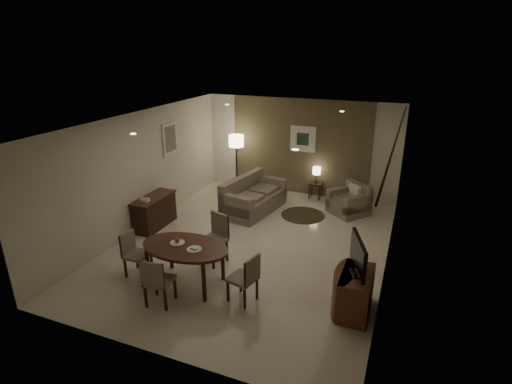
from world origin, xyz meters
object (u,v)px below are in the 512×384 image
at_px(floor_lamp, 237,164).
at_px(chair_right, 242,278).
at_px(sofa, 254,195).
at_px(dining_table, 186,265).
at_px(side_table, 316,190).
at_px(chair_near, 159,280).
at_px(armchair, 349,199).
at_px(console_desk, 155,212).
at_px(chair_far, 213,240).
at_px(tv_cabinet, 356,293).
at_px(chair_left, 137,254).

bearing_deg(floor_lamp, chair_right, -64.68).
distance_m(chair_right, floor_lamp, 5.38).
bearing_deg(sofa, chair_right, -150.79).
bearing_deg(dining_table, floor_lamp, 103.64).
bearing_deg(dining_table, side_table, 77.25).
xyz_separation_m(chair_near, armchair, (2.27, 4.95, -0.06)).
bearing_deg(sofa, armchair, -62.28).
bearing_deg(floor_lamp, sofa, -49.58).
height_order(console_desk, chair_right, chair_right).
xyz_separation_m(dining_table, side_table, (1.14, 5.03, -0.15)).
bearing_deg(sofa, chair_far, -165.47).
bearing_deg(armchair, tv_cabinet, -38.56).
bearing_deg(chair_near, chair_far, -103.73).
relative_size(side_table, floor_lamp, 0.27).
bearing_deg(side_table, dining_table, -102.75).
xyz_separation_m(dining_table, chair_far, (0.09, 0.86, 0.11)).
height_order(tv_cabinet, dining_table, dining_table).
height_order(chair_left, floor_lamp, floor_lamp).
height_order(chair_near, side_table, chair_near).
bearing_deg(side_table, chair_far, -104.17).
height_order(chair_far, floor_lamp, floor_lamp).
distance_m(console_desk, armchair, 4.80).
height_order(chair_near, floor_lamp, floor_lamp).
xyz_separation_m(chair_far, armchair, (2.08, 3.42, -0.11)).
xyz_separation_m(chair_near, floor_lamp, (-1.06, 5.43, 0.39)).
xyz_separation_m(sofa, armchair, (2.29, 0.73, -0.06)).
height_order(chair_near, sofa, chair_near).
distance_m(tv_cabinet, sofa, 4.47).
bearing_deg(side_table, chair_left, -112.61).
bearing_deg(console_desk, dining_table, -42.91).
relative_size(sofa, floor_lamp, 1.12).
height_order(dining_table, chair_far, chair_far).
bearing_deg(chair_left, chair_far, -49.40).
relative_size(dining_table, chair_left, 1.90).
bearing_deg(chair_near, armchair, -121.47).
bearing_deg(sofa, console_desk, 143.88).
bearing_deg(tv_cabinet, chair_left, -174.41).
relative_size(chair_right, side_table, 1.92).
bearing_deg(side_table, chair_near, -102.24).
bearing_deg(chair_near, dining_table, -105.22).
bearing_deg(chair_far, floor_lamp, 124.43).
bearing_deg(chair_left, side_table, -23.23).
distance_m(armchair, floor_lamp, 3.39).
height_order(chair_right, sofa, sofa).
distance_m(chair_near, chair_far, 1.54).
xyz_separation_m(chair_far, sofa, (-0.21, 2.69, -0.05)).
relative_size(chair_near, chair_right, 1.02).
bearing_deg(sofa, floor_lamp, 50.49).
relative_size(chair_near, floor_lamp, 0.53).
xyz_separation_m(tv_cabinet, armchair, (-0.78, 3.98, 0.03)).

